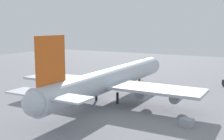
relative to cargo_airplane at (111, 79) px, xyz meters
The scene contains 4 objects.
ground_plane 6.04m from the cargo_airplane, ahead, with size 264.18×264.18×0.00m, color gray.
cargo_airplane is the anchor object (origin of this frame).
cargo_container_fore 27.48m from the cargo_airplane, 115.08° to the right, with size 2.67×2.94×1.73m.
safety_cone_nose 30.77m from the cargo_airplane, ahead, with size 0.47×0.47×0.67m, color orange.
Camera 1 is at (-69.71, -38.82, 20.92)m, focal length 46.14 mm.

